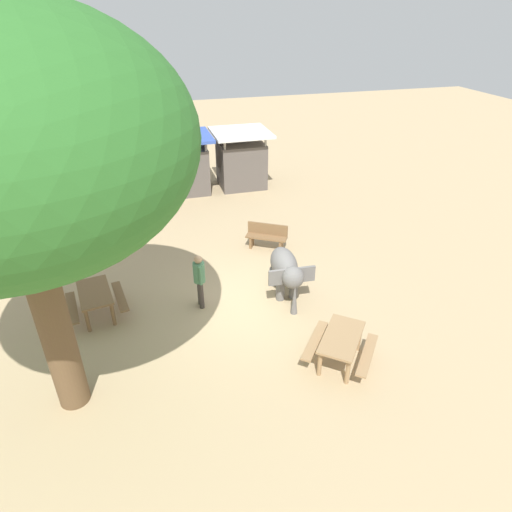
% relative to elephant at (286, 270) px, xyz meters
% --- Properties ---
extents(ground_plane, '(60.00, 60.00, 0.00)m').
position_rel_elephant_xyz_m(ground_plane, '(-1.17, -0.08, -0.85)').
color(ground_plane, tan).
extents(elephant, '(1.30, 1.93, 1.34)m').
position_rel_elephant_xyz_m(elephant, '(0.00, 0.00, 0.00)').
color(elephant, slate).
rests_on(elephant, ground_plane).
extents(person_handler, '(0.32, 0.51, 1.62)m').
position_rel_elephant_xyz_m(person_handler, '(-2.44, 0.12, 0.09)').
color(person_handler, '#3F3833').
rests_on(person_handler, ground_plane).
extents(shade_tree_main, '(6.11, 5.60, 7.72)m').
position_rel_elephant_xyz_m(shade_tree_main, '(-5.63, -2.50, 4.66)').
color(shade_tree_main, brown).
rests_on(shade_tree_main, ground_plane).
extents(wooden_bench, '(1.41, 1.06, 0.88)m').
position_rel_elephant_xyz_m(wooden_bench, '(0.31, 2.85, -0.38)').
color(wooden_bench, brown).
rests_on(wooden_bench, ground_plane).
extents(picnic_table_near, '(2.09, 2.10, 0.78)m').
position_rel_elephant_xyz_m(picnic_table_near, '(0.34, -2.98, -0.27)').
color(picnic_table_near, '#9E7A51').
rests_on(picnic_table_near, ground_plane).
extents(picnic_table_far, '(1.70, 1.72, 0.78)m').
position_rel_elephant_xyz_m(picnic_table_far, '(-5.22, 0.44, -0.27)').
color(picnic_table_far, brown).
rests_on(picnic_table_far, ground_plane).
extents(market_stall_orange, '(2.50, 2.50, 2.52)m').
position_rel_elephant_xyz_m(market_stall_orange, '(-4.28, 8.91, 0.28)').
color(market_stall_orange, '#59514C').
rests_on(market_stall_orange, ground_plane).
extents(market_stall_blue, '(2.50, 2.50, 2.52)m').
position_rel_elephant_xyz_m(market_stall_blue, '(-1.68, 8.91, 0.28)').
color(market_stall_blue, '#59514C').
rests_on(market_stall_blue, ground_plane).
extents(market_stall_white, '(2.50, 2.50, 2.52)m').
position_rel_elephant_xyz_m(market_stall_white, '(0.92, 8.91, 0.28)').
color(market_stall_white, '#59514C').
rests_on(market_stall_white, ground_plane).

